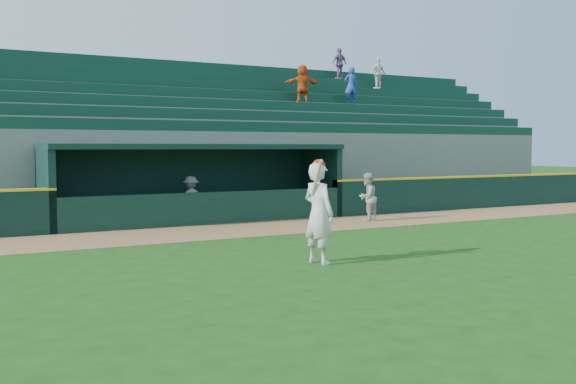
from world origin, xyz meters
The scene contains 9 objects.
ground centered at (0.00, 0.00, 0.00)m, with size 120.00×120.00×0.00m, color #1B4411.
warning_track centered at (0.00, 4.90, 0.01)m, with size 40.00×3.00×0.01m, color #97683C.
field_wall_right centered at (12.25, 6.55, 0.60)m, with size 15.50×0.30×1.20m, color black.
wall_stripe_right centered at (12.25, 6.55, 1.23)m, with size 15.50×0.32×0.06m, color gold.
dugout_player_front centered at (4.73, 5.00, 0.77)m, with size 0.75×0.58×1.54m, color #A9A8A3.
dugout_player_inside centered at (-0.23, 7.65, 0.72)m, with size 0.93×0.54×1.45m, color #9F9F9A.
dugout centered at (0.00, 8.00, 1.36)m, with size 9.40×2.80×2.46m.
stands centered at (-0.02, 12.56, 2.39)m, with size 34.50×6.35×6.99m.
batter_at_plate centered at (-0.54, -0.68, 1.05)m, with size 0.65×0.91×2.14m.
Camera 1 is at (-7.24, -11.72, 2.36)m, focal length 40.00 mm.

